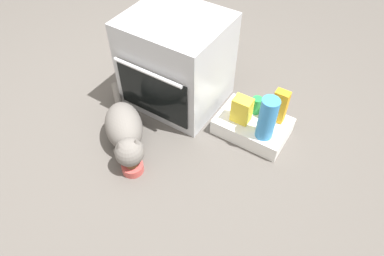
% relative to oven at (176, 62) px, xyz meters
% --- Properties ---
extents(ground, '(8.00, 8.00, 0.00)m').
position_rel_oven_xyz_m(ground, '(-0.05, -0.44, -0.33)').
color(ground, '#56514C').
extents(oven, '(0.64, 0.61, 0.65)m').
position_rel_oven_xyz_m(oven, '(0.00, 0.00, 0.00)').
color(oven, '#B7BABF').
rests_on(oven, ground).
extents(pantry_cabinet, '(0.47, 0.33, 0.12)m').
position_rel_oven_xyz_m(pantry_cabinet, '(0.62, -0.02, -0.27)').
color(pantry_cabinet, white).
rests_on(pantry_cabinet, ground).
extents(food_bowl, '(0.13, 0.13, 0.09)m').
position_rel_oven_xyz_m(food_bowl, '(0.14, -0.71, -0.29)').
color(food_bowl, '#C64C47').
rests_on(food_bowl, ground).
extents(cat, '(0.65, 0.58, 0.26)m').
position_rel_oven_xyz_m(cat, '(-0.02, -0.56, -0.19)').
color(cat, slate).
rests_on(cat, ground).
extents(soda_can, '(0.07, 0.07, 0.12)m').
position_rel_oven_xyz_m(soda_can, '(0.60, 0.06, -0.15)').
color(soda_can, green).
rests_on(soda_can, pantry_cabinet).
extents(snack_bag, '(0.12, 0.09, 0.18)m').
position_rel_oven_xyz_m(snack_bag, '(0.55, -0.06, -0.12)').
color(snack_bag, yellow).
rests_on(snack_bag, pantry_cabinet).
extents(juice_carton, '(0.09, 0.06, 0.24)m').
position_rel_oven_xyz_m(juice_carton, '(0.75, 0.07, -0.09)').
color(juice_carton, orange).
rests_on(juice_carton, pantry_cabinet).
extents(water_bottle, '(0.11, 0.11, 0.30)m').
position_rel_oven_xyz_m(water_bottle, '(0.73, -0.10, -0.06)').
color(water_bottle, '#388CD1').
rests_on(water_bottle, pantry_cabinet).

